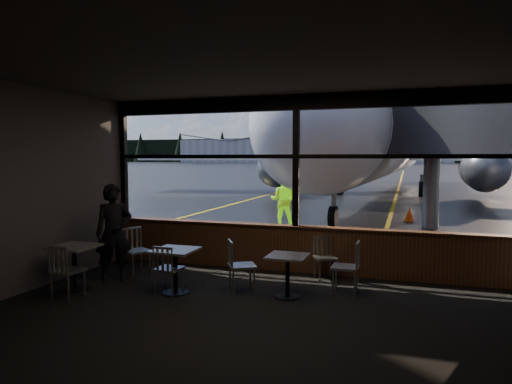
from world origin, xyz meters
The scene contains 31 objects.
ground_plane centered at (0.00, 120.00, 0.00)m, with size 520.00×520.00×0.00m, color black.
carpet_floor centered at (0.00, -3.00, 0.01)m, with size 8.00×6.00×0.01m, color black.
ceiling centered at (0.00, -3.00, 3.50)m, with size 8.00×6.00×0.04m, color #38332D.
wall_left centered at (-4.00, -3.00, 1.75)m, with size 0.04×6.00×3.50m, color #4B423C.
wall_back centered at (0.00, -6.00, 1.75)m, with size 8.00×0.04×3.50m, color #4B423C.
window_sill centered at (0.00, 0.00, 0.45)m, with size 8.00×0.28×0.90m, color #4E2A17.
window_header centered at (0.00, 0.00, 3.35)m, with size 8.00×0.18×0.30m, color black.
mullion_left centered at (-3.95, 0.00, 2.20)m, with size 0.12×0.12×2.60m, color black.
mullion_centre centered at (0.00, 0.00, 2.20)m, with size 0.12×0.12×2.60m, color black.
window_transom centered at (0.00, 0.00, 2.30)m, with size 8.00×0.10×0.08m, color black.
airliner centered at (0.43, 19.15, 5.86)m, with size 31.97×38.37×11.72m, color white, non-canonical shape.
jet_bridge centered at (3.60, 5.50, 2.37)m, with size 8.90×10.87×4.74m, color #27272A, non-canonical shape.
cafe_table_near centered at (0.27, -1.70, 0.35)m, with size 0.64×0.64×0.70m, color gray, non-canonical shape.
cafe_table_mid centered at (-1.57, -2.07, 0.38)m, with size 0.69×0.69×0.75m, color gray, non-canonical shape.
cafe_table_left centered at (-3.32, -2.42, 0.39)m, with size 0.70×0.70×0.77m, color #AAA59C, non-canonical shape.
chair_near_e centered at (1.14, -1.26, 0.46)m, with size 0.50×0.50×0.91m, color beige, non-canonical shape.
chair_near_w centered at (-0.52, -1.70, 0.45)m, with size 0.50×0.50×0.91m, color beige, non-canonical shape.
chair_near_n centered at (0.66, -0.40, 0.40)m, with size 0.44×0.44×0.80m, color #B0AB9E, non-canonical shape.
chair_mid_s centered at (-1.65, -2.15, 0.42)m, with size 0.46×0.46×0.85m, color #BDB7AB, non-canonical shape.
chair_mid_w centered at (-2.85, -1.23, 0.46)m, with size 0.50×0.50×0.92m, color #B3AEA2, non-canonical shape.
chair_left_s centered at (-3.08, -2.86, 0.45)m, with size 0.49×0.49×0.90m, color #B6B0A4, non-canonical shape.
passenger centered at (-2.99, -1.75, 0.90)m, with size 0.66×0.43×1.80m, color black.
ground_crew centered at (-1.76, 5.64, 0.89)m, with size 0.86×0.67×1.77m, color #BFF219.
cone_nose centered at (2.19, 8.46, 0.25)m, with size 0.36×0.36×0.49m, color #FC4D07.
cone_wing centered at (-4.89, 20.39, 0.26)m, with size 0.37×0.37×0.52m, color #FF5F08.
hangar_left centered at (-70.00, 180.00, 5.50)m, with size 45.00×18.00×11.00m, color silver, non-canonical shape.
hangar_mid centered at (0.00, 185.00, 5.00)m, with size 38.00×15.00×10.00m, color silver, non-canonical shape.
fuel_tank_a centered at (-30.00, 182.00, 3.00)m, with size 8.00×8.00×6.00m, color silver.
fuel_tank_b centered at (-20.00, 182.00, 3.00)m, with size 8.00×8.00×6.00m, color silver.
fuel_tank_c centered at (-10.00, 182.00, 3.00)m, with size 8.00×8.00×6.00m, color silver.
treeline centered at (0.00, 210.00, 6.00)m, with size 360.00×3.00×12.00m, color black.
Camera 1 is at (2.08, -8.77, 2.28)m, focal length 32.00 mm.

